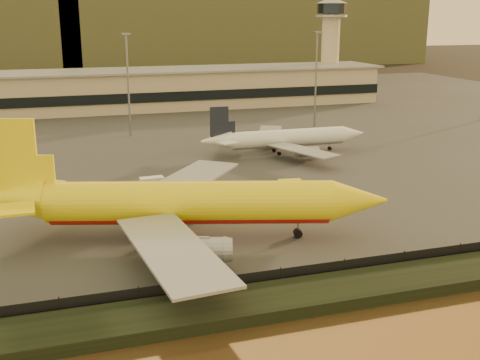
{
  "coord_description": "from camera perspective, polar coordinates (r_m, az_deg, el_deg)",
  "views": [
    {
      "loc": [
        -29.5,
        -71.05,
        30.05
      ],
      "look_at": [
        -2.76,
        12.0,
        5.91
      ],
      "focal_mm": 45.0,
      "sensor_mm": 36.0,
      "label": 1
    }
  ],
  "objects": [
    {
      "name": "embankment",
      "position": [
        68.21,
        9.88,
        -10.26
      ],
      "size": [
        320.0,
        7.0,
        1.4
      ],
      "primitive_type": "cube",
      "color": "black",
      "rests_on": "ground"
    },
    {
      "name": "gse_vehicle_yellow",
      "position": [
        105.79,
        4.74,
        -0.47
      ],
      "size": [
        4.24,
        2.37,
        1.81
      ],
      "primitive_type": "cube",
      "rotation": [
        0.0,
        0.0,
        -0.15
      ],
      "color": "yellow",
      "rests_on": "tarmac"
    },
    {
      "name": "ground",
      "position": [
        82.59,
        4.4,
        -5.92
      ],
      "size": [
        900.0,
        900.0,
        0.0
      ],
      "primitive_type": "plane",
      "color": "black",
      "rests_on": "ground"
    },
    {
      "name": "dhl_cargo_jet",
      "position": [
        82.01,
        -5.44,
        -2.24
      ],
      "size": [
        55.07,
        52.63,
        16.75
      ],
      "rotation": [
        0.0,
        0.0,
        -0.29
      ],
      "color": "yellow",
      "rests_on": "tarmac"
    },
    {
      "name": "gse_vehicle_white",
      "position": [
        108.04,
        -8.35,
        -0.22
      ],
      "size": [
        4.28,
        2.12,
        1.88
      ],
      "primitive_type": "cube",
      "rotation": [
        0.0,
        0.0,
        0.06
      ],
      "color": "white",
      "rests_on": "tarmac"
    },
    {
      "name": "control_tower",
      "position": [
        225.38,
        8.59,
        13.17
      ],
      "size": [
        11.2,
        11.2,
        35.5
      ],
      "color": "tan",
      "rests_on": "tarmac"
    },
    {
      "name": "white_narrowbody_jet",
      "position": [
        133.38,
        4.33,
        3.94
      ],
      "size": [
        38.26,
        37.45,
        11.02
      ],
      "rotation": [
        0.0,
        0.0,
        -0.02
      ],
      "color": "white",
      "rests_on": "tarmac"
    },
    {
      "name": "perimeter_fence",
      "position": [
        71.18,
        8.4,
        -8.53
      ],
      "size": [
        300.0,
        0.05,
        2.2
      ],
      "primitive_type": "cube",
      "color": "black",
      "rests_on": "tarmac"
    },
    {
      "name": "tarmac",
      "position": [
        171.29,
        -7.69,
        5.26
      ],
      "size": [
        320.0,
        220.0,
        0.2
      ],
      "primitive_type": "cube",
      "color": "#2D2D2D",
      "rests_on": "ground"
    },
    {
      "name": "apron_light_masts",
      "position": [
        153.35,
        -0.91,
        10.1
      ],
      "size": [
        152.2,
        12.2,
        25.4
      ],
      "color": "slate",
      "rests_on": "tarmac"
    },
    {
      "name": "terminal_building",
      "position": [
        198.6,
        -13.53,
        8.16
      ],
      "size": [
        202.0,
        25.0,
        12.6
      ],
      "color": "tan",
      "rests_on": "tarmac"
    },
    {
      "name": "distant_hills",
      "position": [
        411.15,
        -17.23,
        14.99
      ],
      "size": [
        470.0,
        160.0,
        70.0
      ],
      "color": "brown",
      "rests_on": "ground"
    }
  ]
}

